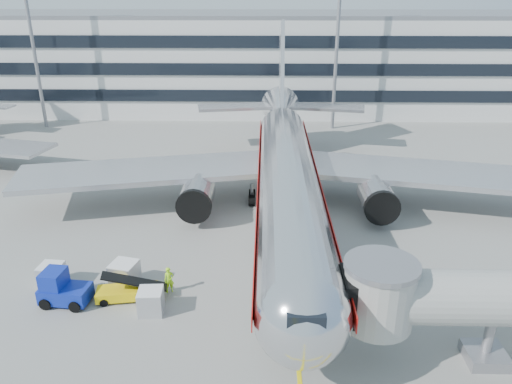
{
  "coord_description": "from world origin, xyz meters",
  "views": [
    {
      "loc": [
        -1.93,
        -30.65,
        19.51
      ],
      "look_at": [
        -2.67,
        7.0,
        4.0
      ],
      "focal_mm": 35.0,
      "sensor_mm": 36.0,
      "label": 1
    }
  ],
  "objects_px": {
    "baggage_tug": "(62,289)",
    "cargo_container_left": "(52,275)",
    "belt_loader": "(127,291)",
    "cargo_container_front": "(151,301)",
    "cargo_container_right": "(125,274)",
    "main_jet": "(287,170)",
    "ramp_worker": "(169,280)"
  },
  "relations": [
    {
      "from": "cargo_container_left",
      "to": "cargo_container_front",
      "type": "distance_m",
      "value": 8.21
    },
    {
      "from": "ramp_worker",
      "to": "baggage_tug",
      "type": "bearing_deg",
      "value": 170.82
    },
    {
      "from": "cargo_container_left",
      "to": "cargo_container_right",
      "type": "distance_m",
      "value": 5.13
    },
    {
      "from": "belt_loader",
      "to": "cargo_container_left",
      "type": "xyz_separation_m",
      "value": [
        -5.69,
        1.54,
        0.24
      ]
    },
    {
      "from": "main_jet",
      "to": "belt_loader",
      "type": "height_order",
      "value": "main_jet"
    },
    {
      "from": "main_jet",
      "to": "cargo_container_right",
      "type": "height_order",
      "value": "main_jet"
    },
    {
      "from": "belt_loader",
      "to": "baggage_tug",
      "type": "relative_size",
      "value": 1.29
    },
    {
      "from": "main_jet",
      "to": "ramp_worker",
      "type": "distance_m",
      "value": 16.04
    },
    {
      "from": "ramp_worker",
      "to": "cargo_container_left",
      "type": "bearing_deg",
      "value": 154.73
    },
    {
      "from": "belt_loader",
      "to": "cargo_container_front",
      "type": "height_order",
      "value": "belt_loader"
    },
    {
      "from": "cargo_container_front",
      "to": "ramp_worker",
      "type": "xyz_separation_m",
      "value": [
        0.75,
        2.38,
        0.11
      ]
    },
    {
      "from": "belt_loader",
      "to": "cargo_container_left",
      "type": "bearing_deg",
      "value": 164.87
    },
    {
      "from": "cargo_container_left",
      "to": "cargo_container_right",
      "type": "height_order",
      "value": "cargo_container_right"
    },
    {
      "from": "baggage_tug",
      "to": "ramp_worker",
      "type": "relative_size",
      "value": 1.8
    },
    {
      "from": "belt_loader",
      "to": "baggage_tug",
      "type": "distance_m",
      "value": 4.2
    },
    {
      "from": "main_jet",
      "to": "baggage_tug",
      "type": "distance_m",
      "value": 21.42
    },
    {
      "from": "cargo_container_left",
      "to": "cargo_container_right",
      "type": "bearing_deg",
      "value": 0.51
    },
    {
      "from": "belt_loader",
      "to": "ramp_worker",
      "type": "height_order",
      "value": "belt_loader"
    },
    {
      "from": "main_jet",
      "to": "cargo_container_left",
      "type": "xyz_separation_m",
      "value": [
        -16.84,
        -12.59,
        -3.42
      ]
    },
    {
      "from": "baggage_tug",
      "to": "cargo_container_left",
      "type": "distance_m",
      "value": 2.58
    },
    {
      "from": "cargo_container_right",
      "to": "cargo_container_front",
      "type": "height_order",
      "value": "cargo_container_right"
    },
    {
      "from": "ramp_worker",
      "to": "main_jet",
      "type": "bearing_deg",
      "value": 36.44
    },
    {
      "from": "cargo_container_left",
      "to": "cargo_container_front",
      "type": "relative_size",
      "value": 1.01
    },
    {
      "from": "cargo_container_right",
      "to": "cargo_container_front",
      "type": "bearing_deg",
      "value": -50.76
    },
    {
      "from": "main_jet",
      "to": "baggage_tug",
      "type": "xyz_separation_m",
      "value": [
        -15.3,
        -14.64,
        -3.2
      ]
    },
    {
      "from": "cargo_container_front",
      "to": "cargo_container_right",
      "type": "bearing_deg",
      "value": 129.24
    },
    {
      "from": "baggage_tug",
      "to": "cargo_container_front",
      "type": "relative_size",
      "value": 2.05
    },
    {
      "from": "cargo_container_left",
      "to": "ramp_worker",
      "type": "height_order",
      "value": "ramp_worker"
    },
    {
      "from": "baggage_tug",
      "to": "cargo_container_left",
      "type": "xyz_separation_m",
      "value": [
        -1.55,
        2.06,
        -0.22
      ]
    },
    {
      "from": "cargo_container_front",
      "to": "belt_loader",
      "type": "bearing_deg",
      "value": 142.71
    },
    {
      "from": "baggage_tug",
      "to": "cargo_container_right",
      "type": "xyz_separation_m",
      "value": [
        3.58,
        2.1,
        -0.12
      ]
    },
    {
      "from": "cargo_container_left",
      "to": "ramp_worker",
      "type": "xyz_separation_m",
      "value": [
        8.38,
        -0.64,
        0.11
      ]
    }
  ]
}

